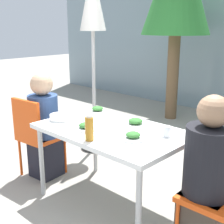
% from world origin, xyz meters
% --- Properties ---
extents(ground_plane, '(24.00, 24.00, 0.00)m').
position_xyz_m(ground_plane, '(0.00, 0.00, 0.00)').
color(ground_plane, gray).
extents(dining_table, '(1.30, 0.82, 0.72)m').
position_xyz_m(dining_table, '(0.00, 0.00, 0.66)').
color(dining_table, white).
rests_on(dining_table, ground).
extents(chair_left, '(0.44, 0.44, 0.87)m').
position_xyz_m(chair_left, '(-0.94, -0.18, 0.51)').
color(chair_left, '#E54C14').
rests_on(chair_left, ground).
extents(person_left, '(0.31, 0.31, 1.13)m').
position_xyz_m(person_left, '(-0.90, -0.09, 0.55)').
color(person_left, black).
rests_on(person_left, ground).
extents(chair_right, '(0.41, 0.41, 0.87)m').
position_xyz_m(chair_right, '(0.95, 0.10, 0.51)').
color(chair_right, '#E54C14').
rests_on(chair_right, ground).
extents(person_right, '(0.34, 0.34, 1.16)m').
position_xyz_m(person_right, '(0.90, 0.02, 0.55)').
color(person_right, '#473D33').
rests_on(person_right, ground).
extents(closed_umbrella, '(0.36, 0.36, 2.28)m').
position_xyz_m(closed_umbrella, '(-1.07, 0.80, 1.72)').
color(closed_umbrella, '#333333').
rests_on(closed_umbrella, ground).
extents(plate_0, '(0.21, 0.21, 0.06)m').
position_xyz_m(plate_0, '(-0.47, 0.28, 0.75)').
color(plate_0, white).
rests_on(plate_0, dining_table).
extents(plate_1, '(0.21, 0.21, 0.06)m').
position_xyz_m(plate_1, '(0.30, -0.07, 0.75)').
color(plate_1, white).
rests_on(plate_1, dining_table).
extents(plate_2, '(0.21, 0.21, 0.06)m').
position_xyz_m(plate_2, '(-0.15, -0.17, 0.75)').
color(plate_2, white).
rests_on(plate_2, dining_table).
extents(plate_3, '(0.23, 0.23, 0.06)m').
position_xyz_m(plate_3, '(0.09, 0.21, 0.75)').
color(plate_3, white).
rests_on(plate_3, dining_table).
extents(bottle, '(0.07, 0.07, 0.21)m').
position_xyz_m(bottle, '(0.07, -0.33, 0.82)').
color(bottle, '#B7751E').
rests_on(bottle, dining_table).
extents(drinking_cup, '(0.07, 0.07, 0.09)m').
position_xyz_m(drinking_cup, '(0.45, 0.16, 0.77)').
color(drinking_cup, white).
rests_on(drinking_cup, dining_table).
extents(salad_bowl, '(0.19, 0.19, 0.06)m').
position_xyz_m(salad_bowl, '(-0.53, -0.15, 0.75)').
color(salad_bowl, white).
rests_on(salad_bowl, dining_table).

